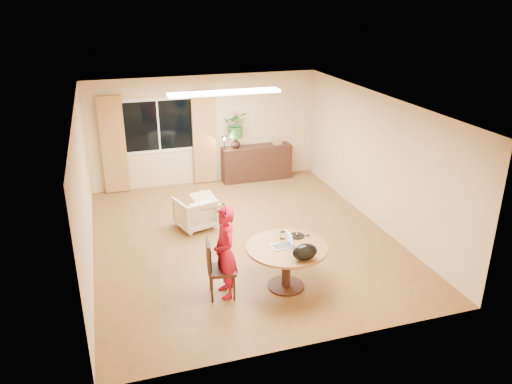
% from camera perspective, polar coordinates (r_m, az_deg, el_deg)
% --- Properties ---
extents(floor, '(6.50, 6.50, 0.00)m').
position_cam_1_polar(floor, '(9.59, -1.50, -5.28)').
color(floor, brown).
rests_on(floor, ground).
extents(ceiling, '(6.50, 6.50, 0.00)m').
position_cam_1_polar(ceiling, '(8.71, -1.67, 10.12)').
color(ceiling, white).
rests_on(ceiling, wall_back).
extents(wall_back, '(5.50, 0.00, 5.50)m').
position_cam_1_polar(wall_back, '(12.09, -5.83, 7.05)').
color(wall_back, '#D2B889').
rests_on(wall_back, floor).
extents(wall_left, '(0.00, 6.50, 6.50)m').
position_cam_1_polar(wall_left, '(8.78, -19.11, 0.12)').
color(wall_left, '#D2B889').
rests_on(wall_left, floor).
extents(wall_right, '(0.00, 6.50, 6.50)m').
position_cam_1_polar(wall_right, '(10.12, 13.60, 3.57)').
color(wall_right, '#D2B889').
rests_on(wall_right, floor).
extents(window, '(1.70, 0.03, 1.30)m').
position_cam_1_polar(window, '(11.86, -11.09, 7.46)').
color(window, white).
rests_on(window, wall_back).
extents(curtain_left, '(0.55, 0.08, 2.25)m').
position_cam_1_polar(curtain_left, '(11.82, -15.99, 5.18)').
color(curtain_left, '#996332').
rests_on(curtain_left, wall_back).
extents(curtain_right, '(0.55, 0.08, 2.25)m').
position_cam_1_polar(curtain_right, '(12.03, -5.94, 6.20)').
color(curtain_right, '#996332').
rests_on(curtain_right, wall_back).
extents(ceiling_panel, '(2.20, 0.35, 0.05)m').
position_cam_1_polar(ceiling_panel, '(9.86, -3.60, 11.27)').
color(ceiling_panel, white).
rests_on(ceiling_panel, ceiling).
extents(dining_table, '(1.27, 1.27, 0.72)m').
position_cam_1_polar(dining_table, '(7.84, 3.52, -7.21)').
color(dining_table, brown).
rests_on(dining_table, floor).
extents(dining_chair, '(0.51, 0.47, 0.95)m').
position_cam_1_polar(dining_chair, '(7.69, -3.94, -8.69)').
color(dining_chair, black).
rests_on(dining_chair, floor).
extents(child, '(0.56, 0.38, 1.48)m').
position_cam_1_polar(child, '(7.57, -3.56, -6.89)').
color(child, red).
rests_on(child, floor).
extents(laptop, '(0.35, 0.25, 0.22)m').
position_cam_1_polar(laptop, '(7.70, 2.94, -5.52)').
color(laptop, '#B7B7BC').
rests_on(laptop, dining_table).
extents(tumbler, '(0.09, 0.09, 0.12)m').
position_cam_1_polar(tumbler, '(7.96, 3.07, -4.96)').
color(tumbler, white).
rests_on(tumbler, dining_table).
extents(wine_glass, '(0.08, 0.08, 0.19)m').
position_cam_1_polar(wine_glass, '(8.07, 5.94, -4.39)').
color(wine_glass, white).
rests_on(wine_glass, dining_table).
extents(pot_lid, '(0.29, 0.29, 0.04)m').
position_cam_1_polar(pot_lid, '(8.07, 4.73, -4.96)').
color(pot_lid, white).
rests_on(pot_lid, dining_table).
extents(handbag, '(0.40, 0.25, 0.26)m').
position_cam_1_polar(handbag, '(7.36, 5.61, -6.83)').
color(handbag, black).
rests_on(handbag, dining_table).
extents(armchair, '(0.86, 0.88, 0.64)m').
position_cam_1_polar(armchair, '(9.96, -6.98, -2.32)').
color(armchair, beige).
rests_on(armchair, floor).
extents(throw, '(0.55, 0.63, 0.03)m').
position_cam_1_polar(throw, '(9.82, -5.87, -0.49)').
color(throw, beige).
rests_on(throw, armchair).
extents(sideboard, '(1.73, 0.42, 0.86)m').
position_cam_1_polar(sideboard, '(12.40, 0.07, 3.36)').
color(sideboard, black).
rests_on(sideboard, floor).
extents(vase, '(0.28, 0.28, 0.25)m').
position_cam_1_polar(vase, '(12.09, -2.36, 5.62)').
color(vase, black).
rests_on(vase, sideboard).
extents(bouquet, '(0.72, 0.67, 0.66)m').
position_cam_1_polar(bouquet, '(11.98, -2.25, 7.71)').
color(bouquet, '#386D29').
rests_on(bouquet, vase).
extents(book_stack, '(0.24, 0.21, 0.08)m').
position_cam_1_polar(book_stack, '(12.43, 2.47, 5.67)').
color(book_stack, '#92624A').
rests_on(book_stack, sideboard).
extents(desk_lamp, '(0.17, 0.17, 0.35)m').
position_cam_1_polar(desk_lamp, '(11.97, -3.63, 5.65)').
color(desk_lamp, black).
rests_on(desk_lamp, sideboard).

